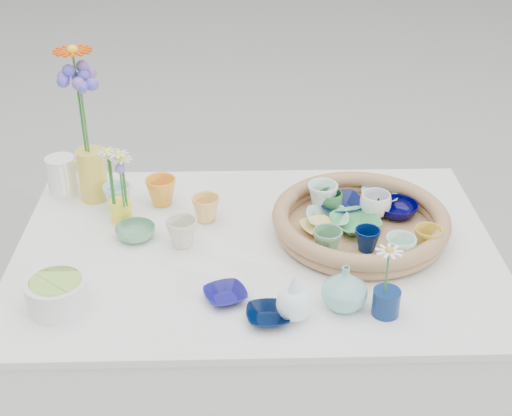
{
  "coord_description": "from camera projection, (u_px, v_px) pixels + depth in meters",
  "views": [
    {
      "loc": [
        -0.04,
        -1.56,
        1.8
      ],
      "look_at": [
        0.0,
        0.02,
        0.87
      ],
      "focal_mm": 50.0,
      "sensor_mm": 36.0,
      "label": 1
    }
  ],
  "objects": [
    {
      "name": "bud_vase_seafoam",
      "position": [
        345.0,
        287.0,
        1.63
      ],
      "size": [
        0.13,
        0.13,
        0.11
      ],
      "primitive_type": "imported",
      "rotation": [
        0.0,
        0.0,
        0.23
      ],
      "color": "#7BBEB7",
      "rests_on": "display_table"
    },
    {
      "name": "tray_ceramic_10",
      "position": [
        318.0,
        228.0,
        1.9
      ],
      "size": [
        0.12,
        0.12,
        0.02
      ],
      "primitive_type": "imported",
      "rotation": [
        0.0,
        0.0,
        0.36
      ],
      "color": "#E9CF66",
      "rests_on": "wicker_tray"
    },
    {
      "name": "single_daisy",
      "position": [
        387.0,
        272.0,
        1.57
      ],
      "size": [
        0.09,
        0.09,
        0.13
      ],
      "primitive_type": null,
      "rotation": [
        0.0,
        0.0,
        -0.39
      ],
      "color": "white",
      "rests_on": "bud_vase_cobalt"
    },
    {
      "name": "fluted_bowl",
      "position": [
        57.0,
        294.0,
        1.64
      ],
      "size": [
        0.17,
        0.17,
        0.08
      ],
      "primitive_type": null,
      "rotation": [
        0.0,
        0.0,
        0.2
      ],
      "color": "white",
      "rests_on": "display_table"
    },
    {
      "name": "hydrangea",
      "position": [
        84.0,
        117.0,
        1.96
      ],
      "size": [
        0.11,
        0.11,
        0.3
      ],
      "primitive_type": null,
      "rotation": [
        0.0,
        0.0,
        0.36
      ],
      "color": "#7856AA",
      "rests_on": "tall_vase_yellow"
    },
    {
      "name": "loose_ceramic_4",
      "position": [
        225.0,
        295.0,
        1.67
      ],
      "size": [
        0.13,
        0.13,
        0.02
      ],
      "primitive_type": "imported",
      "rotation": [
        0.0,
        0.0,
        0.37
      ],
      "color": "navy",
      "rests_on": "display_table"
    },
    {
      "name": "daisy_cup",
      "position": [
        121.0,
        211.0,
        1.97
      ],
      "size": [
        0.08,
        0.08,
        0.07
      ],
      "primitive_type": "cylinder",
      "rotation": [
        0.0,
        0.0,
        -0.44
      ],
      "color": "yellow",
      "rests_on": "display_table"
    },
    {
      "name": "tall_vase_yellow",
      "position": [
        93.0,
        175.0,
        2.06
      ],
      "size": [
        0.11,
        0.11,
        0.15
      ],
      "primitive_type": "cylinder",
      "rotation": [
        0.0,
        0.0,
        -0.38
      ],
      "color": "gold",
      "rests_on": "display_table"
    },
    {
      "name": "tray_ceramic_7",
      "position": [
        375.0,
        205.0,
        1.96
      ],
      "size": [
        0.11,
        0.11,
        0.07
      ],
      "primitive_type": "imported",
      "rotation": [
        0.0,
        0.0,
        0.38
      ],
      "color": "white",
      "rests_on": "wicker_tray"
    },
    {
      "name": "tray_ceramic_0",
      "position": [
        340.0,
        205.0,
        2.0
      ],
      "size": [
        0.14,
        0.14,
        0.03
      ],
      "primitive_type": "imported",
      "rotation": [
        0.0,
        0.0,
        0.14
      ],
      "color": "#091143",
      "rests_on": "wicker_tray"
    },
    {
      "name": "tray_ceramic_9",
      "position": [
        367.0,
        240.0,
        1.81
      ],
      "size": [
        0.08,
        0.08,
        0.06
      ],
      "primitive_type": "imported",
      "rotation": [
        0.0,
        0.0,
        0.34
      ],
      "color": "#011445",
      "rests_on": "wicker_tray"
    },
    {
      "name": "daisy_posy",
      "position": [
        118.0,
        176.0,
        1.9
      ],
      "size": [
        0.09,
        0.09,
        0.17
      ],
      "primitive_type": null,
      "rotation": [
        0.0,
        0.0,
        0.1
      ],
      "color": "silver",
      "rests_on": "daisy_cup"
    },
    {
      "name": "bud_vase_cobalt",
      "position": [
        386.0,
        302.0,
        1.62
      ],
      "size": [
        0.07,
        0.07,
        0.06
      ],
      "primitive_type": "cylinder",
      "rotation": [
        0.0,
        0.0,
        -0.02
      ],
      "color": "navy",
      "rests_on": "display_table"
    },
    {
      "name": "tray_ceramic_8",
      "position": [
        379.0,
        196.0,
        2.04
      ],
      "size": [
        0.1,
        0.1,
        0.03
      ],
      "primitive_type": "imported",
      "rotation": [
        0.0,
        0.0,
        -0.01
      ],
      "color": "#87AECB",
      "rests_on": "wicker_tray"
    },
    {
      "name": "bud_vase_paleblue",
      "position": [
        295.0,
        296.0,
        1.59
      ],
      "size": [
        0.1,
        0.1,
        0.13
      ],
      "primitive_type": null,
      "rotation": [
        0.0,
        0.0,
        0.29
      ],
      "color": "white",
      "rests_on": "display_table"
    },
    {
      "name": "tray_ceramic_12",
      "position": [
        330.0,
        201.0,
        1.99
      ],
      "size": [
        0.08,
        0.08,
        0.06
      ],
      "primitive_type": "imported",
      "rotation": [
        0.0,
        0.0,
        -0.09
      ],
      "color": "#32793E",
      "rests_on": "wicker_tray"
    },
    {
      "name": "tray_ceramic_4",
      "position": [
        327.0,
        242.0,
        1.79
      ],
      "size": [
        0.08,
        0.08,
        0.07
      ],
      "primitive_type": "imported",
      "rotation": [
        0.0,
        0.0,
        0.08
      ],
      "color": "#5E9166",
      "rests_on": "wicker_tray"
    },
    {
      "name": "loose_ceramic_3",
      "position": [
        182.0,
        233.0,
        1.86
      ],
      "size": [
        0.09,
        0.09,
        0.08
      ],
      "primitive_type": "imported",
      "rotation": [
        0.0,
        0.0,
        0.11
      ],
      "color": "beige",
      "rests_on": "display_table"
    },
    {
      "name": "tray_ceramic_5",
      "position": [
        327.0,
        219.0,
        1.93
      ],
      "size": [
        0.12,
        0.12,
        0.03
      ],
      "primitive_type": "imported",
      "rotation": [
        0.0,
        0.0,
        0.0
      ],
      "color": "#9ED0B9",
      "rests_on": "wicker_tray"
    },
    {
      "name": "tray_ceramic_3",
      "position": [
        355.0,
        223.0,
        1.91
      ],
      "size": [
        0.16,
        0.16,
        0.03
      ],
      "primitive_type": "imported",
      "rotation": [
        0.0,
        0.0,
        0.36
      ],
      "color": "#3FA15D",
      "rests_on": "wicker_tray"
    },
    {
      "name": "wicker_tray",
      "position": [
        360.0,
        222.0,
        1.9
      ],
      "size": [
        0.47,
        0.47,
        0.08
      ],
      "primitive_type": null,
      "color": "olive",
      "rests_on": "display_table"
    },
    {
      "name": "loose_ceramic_2",
      "position": [
        135.0,
        232.0,
        1.9
      ],
      "size": [
        0.14,
        0.14,
        0.03
      ],
      "primitive_type": "imported",
      "rotation": [
        0.0,
        0.0,
        -0.39
      ],
      "color": "#609A70",
      "rests_on": "display_table"
    },
    {
      "name": "tray_ceramic_11",
      "position": [
        400.0,
        250.0,
        1.76
      ],
      "size": [
        0.09,
        0.09,
        0.07
      ],
      "primitive_type": "imported",
      "rotation": [
        0.0,
        0.0,
        0.24
      ],
      "color": "silver",
      "rests_on": "wicker_tray"
    },
    {
      "name": "loose_ceramic_1",
      "position": [
        206.0,
        209.0,
        1.97
      ],
      "size": [
        0.1,
        0.1,
        0.07
      ],
      "primitive_type": "imported",
      "rotation": [
        0.0,
        0.0,
        -0.41
      ],
      "color": "#F3BB60",
      "rests_on": "display_table"
    },
    {
      "name": "tray_ceramic_2",
      "position": [
        427.0,
        240.0,
        1.81
      ],
      "size": [
        0.07,
        0.07,
        0.07
      ],
      "primitive_type": "imported",
      "rotation": [
        0.0,
        0.0,
        -0.01
      ],
      "color": "gold",
      "rests_on": "wicker_tray"
    },
    {
      "name": "loose_ceramic_0",
      "position": [
        161.0,
        191.0,
        2.05
      ],
      "size": [
        0.1,
        0.1,
        0.08
      ],
      "primitive_type": "imported",
      "rotation": [
        0.0,
        0.0,
        0.09
      ],
      "color": "#F4A12B",
      "rests_on": "display_table"
    },
    {
      "name": "tray_ceramic_6",
      "position": [
        322.0,
        197.0,
        1.99
      ],
      "size": [
        0.11,
        0.11,
        0.08
      ],
      "primitive_type": "imported",
      "rotation": [
        0.0,
        0.0,
        -0.32
      ],
      "color": "white",
      "rests_on": "wicker_tray"
    },
    {
      "name": "white_pitcher",
      "position": [
        62.0,
        176.0,
        2.09
      ],
      "size": [
        0.14,
        0.12,
        0.12
      ],
      "primitive_type": null,
      "rotation": [
        0.0,
        0.0,
        0.35
      ],
      "color": "white",
      "rests_on": "display_table"
    },
    {
      "name": "tray_ceramic_1",
      "position": [
        397.0,
        209.0,
        1.97
      ],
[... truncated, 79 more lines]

